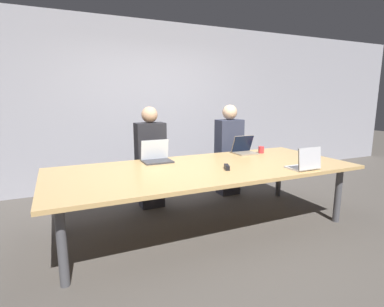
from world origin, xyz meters
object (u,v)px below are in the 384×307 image
laptop_far_right (244,148)px  laptop_far_midleft (156,155)px  cup_far_right (261,150)px  person_far_right (229,151)px  stapler (227,167)px  laptop_near_right (305,163)px  cup_near_right (314,162)px  person_far_midleft (151,159)px

laptop_far_right → laptop_far_midleft: size_ratio=0.87×
cup_far_right → person_far_right: bearing=110.5°
person_far_right → cup_far_right: size_ratio=14.57×
cup_far_right → laptop_far_midleft: size_ratio=0.27×
laptop_far_midleft → stapler: 0.93m
cup_far_right → laptop_far_midleft: bearing=177.0°
laptop_far_right → laptop_near_right: 1.10m
person_far_right → stapler: person_far_right is taller
laptop_near_right → cup_near_right: bearing=-156.6°
person_far_right → laptop_near_right: (0.03, -1.57, 0.12)m
laptop_far_right → laptop_near_right: bearing=-86.6°
cup_near_right → laptop_near_right: bearing=-156.6°
person_far_right → stapler: (-0.75, -1.19, 0.07)m
laptop_near_right → cup_near_right: laptop_near_right is taller
laptop_near_right → laptop_far_midleft: (-1.37, 1.10, 0.00)m
laptop_far_right → laptop_far_midleft: bearing=179.8°
laptop_far_midleft → laptop_far_right: bearing=-0.2°
person_far_right → laptop_far_midleft: bearing=-160.9°
cup_far_right → stapler: cup_far_right is taller
person_far_right → laptop_near_right: size_ratio=4.60×
laptop_far_right → cup_far_right: 0.25m
person_far_midleft → laptop_far_right: bearing=-18.7°
person_far_right → person_far_midleft: (-1.29, -0.04, -0.01)m
person_far_right → person_far_midleft: person_far_right is taller
laptop_far_right → stapler: (-0.72, -0.72, -0.05)m
cup_near_right → stapler: size_ratio=0.62×
person_far_right → cup_near_right: person_far_right is taller
person_far_midleft → stapler: bearing=-64.7°
stapler → person_far_midleft: bearing=136.8°
laptop_far_right → person_far_right: (0.04, 0.47, -0.12)m
cup_near_right → stapler: 1.05m
laptop_near_right → stapler: bearing=-25.9°
person_far_midleft → stapler: 1.27m
person_far_midleft → cup_near_right: bearing=-42.4°
person_far_midleft → laptop_far_midleft: bearing=-97.1°
cup_far_right → laptop_far_midleft: 1.55m
cup_far_right → laptop_near_right: size_ratio=0.32×
person_far_midleft → laptop_near_right: bearing=-49.0°
cup_near_right → laptop_far_midleft: size_ratio=0.27×
stapler → laptop_near_right: bearing=-4.3°
person_far_right → laptop_near_right: bearing=-89.0°
laptop_far_right → laptop_far_midleft: 1.31m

